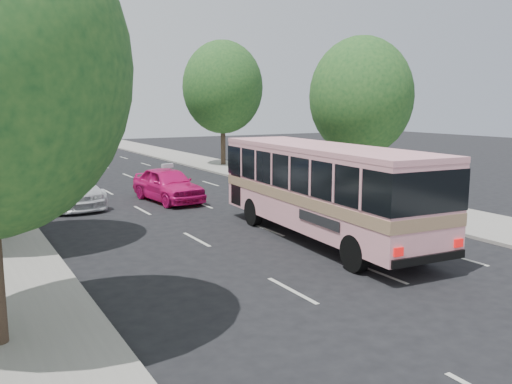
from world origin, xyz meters
TOP-DOWN VIEW (x-y plane):
  - ground at (0.00, 0.00)m, footprint 120.00×120.00m
  - sidewalk_right at (8.50, 20.00)m, footprint 4.00×90.00m
  - tree_right_near at (8.78, 7.94)m, footprint 5.10×5.10m
  - tree_right_far at (9.08, 23.94)m, footprint 6.00×6.00m
  - pink_bus at (1.84, 1.83)m, footprint 3.28×10.41m
  - pink_taxi at (-0.08, 11.62)m, footprint 2.43×5.00m
  - white_pickup at (-4.50, 12.87)m, footprint 2.59×5.89m
  - tour_coach_front at (-6.30, 18.44)m, footprint 3.08×13.35m
  - taxi_roof_sign at (-0.08, 11.62)m, footprint 0.57×0.24m

SIDE VIEW (x-z plane):
  - ground at x=0.00m, z-range 0.00..0.00m
  - sidewalk_right at x=8.50m, z-range 0.00..0.12m
  - pink_taxi at x=-0.08m, z-range 0.00..1.65m
  - white_pickup at x=-4.50m, z-range 0.00..1.68m
  - taxi_roof_sign at x=-0.08m, z-range 1.65..1.83m
  - pink_bus at x=1.84m, z-range 0.40..3.68m
  - tour_coach_front at x=-6.30m, z-range 0.41..4.39m
  - tree_right_near at x=8.78m, z-range 1.23..9.18m
  - tree_right_far at x=9.08m, z-range 1.45..10.80m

